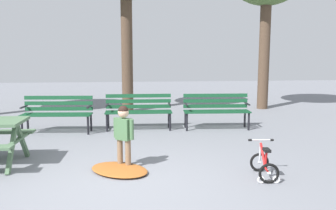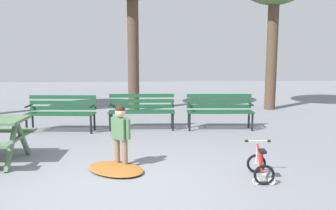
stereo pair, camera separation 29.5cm
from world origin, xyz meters
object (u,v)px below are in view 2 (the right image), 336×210
at_px(park_bench_left, 142,108).
at_px(child_standing, 121,131).
at_px(park_bench_far_left, 62,110).
at_px(park_bench_right, 220,108).
at_px(kids_bicycle, 260,166).

bearing_deg(park_bench_left, child_standing, -95.80).
distance_m(park_bench_far_left, child_standing, 3.20).
bearing_deg(park_bench_far_left, park_bench_left, 5.07).
height_order(park_bench_right, child_standing, child_standing).
relative_size(park_bench_left, child_standing, 1.57).
height_order(park_bench_far_left, kids_bicycle, park_bench_far_left).
distance_m(park_bench_left, kids_bicycle, 4.05).
bearing_deg(kids_bicycle, child_standing, 162.30).
relative_size(park_bench_left, kids_bicycle, 2.75).
bearing_deg(park_bench_left, park_bench_far_left, -174.93).
bearing_deg(child_standing, park_bench_left, 84.20).
distance_m(park_bench_right, child_standing, 3.58).
xyz_separation_m(park_bench_left, park_bench_right, (1.90, -0.12, 0.00)).
bearing_deg(child_standing, park_bench_far_left, 119.90).
relative_size(park_bench_far_left, park_bench_left, 1.01).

